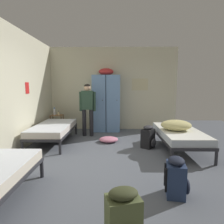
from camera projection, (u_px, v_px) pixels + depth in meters
ground_plane at (112, 160)px, 4.06m from camera, size 9.43×9.43×0.00m
room_backdrop at (65, 90)px, 5.15m from camera, size 4.35×5.95×2.80m
locker_bank at (106, 102)px, 6.58m from camera, size 0.90×0.55×2.07m
shelf_unit at (57, 122)px, 6.46m from camera, size 0.38×0.30×0.57m
bed_left_rear at (53, 129)px, 5.25m from camera, size 0.90×1.90×0.49m
bed_right at (179, 134)px, 4.65m from camera, size 0.90×1.90×0.49m
bedding_heap at (176, 125)px, 4.57m from camera, size 0.69×0.62×0.23m
person_traveler at (88, 105)px, 5.90m from camera, size 0.49×0.21×1.56m
water_bottle at (54, 111)px, 6.43m from camera, size 0.07×0.07×0.24m
lotion_bottle at (59, 113)px, 6.38m from camera, size 0.05×0.05×0.14m
backpack_black at (148, 137)px, 4.84m from camera, size 0.42×0.41×0.55m
backpack_olive at (123, 217)px, 1.89m from camera, size 0.37×0.39×0.55m
backpack_navy at (176, 178)px, 2.71m from camera, size 0.37×0.36×0.55m
clothes_pile_pink at (109, 139)px, 5.35m from camera, size 0.51×0.45×0.14m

